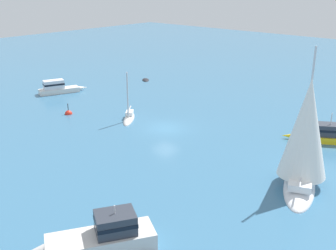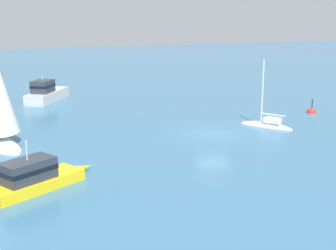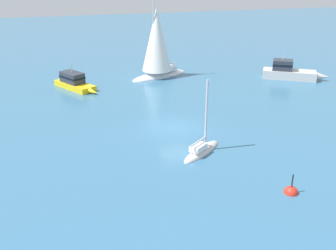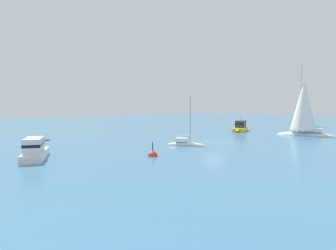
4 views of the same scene
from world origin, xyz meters
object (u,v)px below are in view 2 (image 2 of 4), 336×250
cabin_cruiser (34,177)px  channel_buoy (311,113)px  yacht (267,125)px  powerboat (47,93)px

cabin_cruiser → channel_buoy: (-11.67, 25.61, -0.71)m
channel_buoy → yacht: bearing=-62.8°
yacht → cabin_cruiser: bearing=75.0°
yacht → channel_buoy: (-3.42, 6.65, -0.15)m
cabin_cruiser → powerboat: size_ratio=0.86×
channel_buoy → cabin_cruiser: bearing=-65.5°
powerboat → cabin_cruiser: bearing=-156.3°
yacht → channel_buoy: 7.48m
powerboat → channel_buoy: bearing=-90.8°
cabin_cruiser → channel_buoy: size_ratio=3.73×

